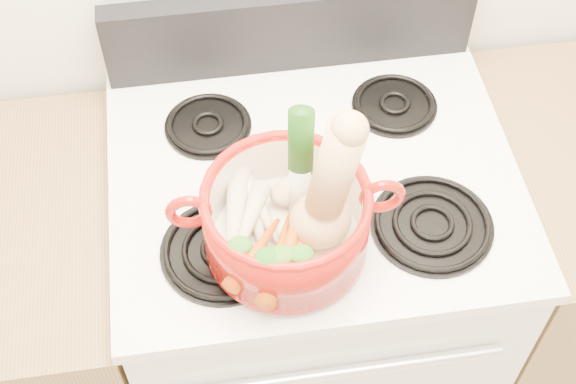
{
  "coord_description": "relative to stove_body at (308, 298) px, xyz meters",
  "views": [
    {
      "loc": [
        -0.19,
        0.46,
        2.15
      ],
      "look_at": [
        -0.08,
        1.21,
        1.14
      ],
      "focal_mm": 50.0,
      "sensor_mm": 36.0,
      "label": 1
    }
  ],
  "objects": [
    {
      "name": "carrot_3",
      "position": [
        -0.1,
        -0.24,
        0.57
      ],
      "size": [
        0.07,
        0.13,
        0.04
      ],
      "primitive_type": "cone",
      "rotation": [
        1.66,
        0.0,
        -0.32
      ],
      "color": "#CF600A",
      "rests_on": "dutch_oven"
    },
    {
      "name": "control_backsplash",
      "position": [
        0.0,
        0.3,
        0.58
      ],
      "size": [
        0.76,
        0.05,
        0.18
      ],
      "primitive_type": "cube",
      "color": "black",
      "rests_on": "cooktop"
    },
    {
      "name": "pot_handle_right",
      "position": [
        0.08,
        -0.18,
        0.63
      ],
      "size": [
        0.08,
        0.02,
        0.08
      ],
      "primitive_type": "torus",
      "rotation": [
        1.57,
        0.0,
        -0.05
      ],
      "color": "#97110A",
      "rests_on": "dutch_oven"
    },
    {
      "name": "leek",
      "position": [
        -0.05,
        -0.12,
        0.67
      ],
      "size": [
        0.05,
        0.06,
        0.27
      ],
      "primitive_type": "cylinder",
      "rotation": [
        0.03,
        0.0,
        -0.21
      ],
      "color": "white",
      "rests_on": "dutch_oven"
    },
    {
      "name": "stove_body",
      "position": [
        0.0,
        0.0,
        0.0
      ],
      "size": [
        0.76,
        0.65,
        0.92
      ],
      "primitive_type": "cube",
      "color": "silver",
      "rests_on": "floor"
    },
    {
      "name": "burner_front_left",
      "position": [
        -0.19,
        -0.16,
        0.5
      ],
      "size": [
        0.22,
        0.22,
        0.02
      ],
      "primitive_type": "cylinder",
      "color": "black",
      "rests_on": "cooktop"
    },
    {
      "name": "carrot_0",
      "position": [
        -0.1,
        -0.23,
        0.56
      ],
      "size": [
        0.1,
        0.18,
        0.05
      ],
      "primitive_type": "cone",
      "rotation": [
        1.66,
        0.0,
        -0.38
      ],
      "color": "#B95709",
      "rests_on": "dutch_oven"
    },
    {
      "name": "dutch_oven",
      "position": [
        -0.08,
        -0.17,
        0.58
      ],
      "size": [
        0.3,
        0.3,
        0.14
      ],
      "primitive_type": "cylinder",
      "rotation": [
        0.0,
        0.0,
        -0.05
      ],
      "color": "#97110A",
      "rests_on": "burner_front_left"
    },
    {
      "name": "parsnip_0",
      "position": [
        -0.13,
        -0.12,
        0.56
      ],
      "size": [
        0.07,
        0.24,
        0.06
      ],
      "primitive_type": "cone",
      "rotation": [
        1.66,
        0.0,
        0.09
      ],
      "color": "beige",
      "rests_on": "dutch_oven"
    },
    {
      "name": "burner_back_left",
      "position": [
        -0.19,
        0.14,
        0.5
      ],
      "size": [
        0.17,
        0.17,
        0.02
      ],
      "primitive_type": "cylinder",
      "color": "black",
      "rests_on": "cooktop"
    },
    {
      "name": "parsnip_1",
      "position": [
        -0.17,
        -0.16,
        0.57
      ],
      "size": [
        0.09,
        0.23,
        0.07
      ],
      "primitive_type": "cone",
      "rotation": [
        1.66,
        0.0,
        -0.22
      ],
      "color": "beige",
      "rests_on": "dutch_oven"
    },
    {
      "name": "burner_front_right",
      "position": [
        0.19,
        -0.16,
        0.5
      ],
      "size": [
        0.22,
        0.22,
        0.02
      ],
      "primitive_type": "cylinder",
      "color": "black",
      "rests_on": "cooktop"
    },
    {
      "name": "ginger",
      "position": [
        -0.06,
        -0.09,
        0.56
      ],
      "size": [
        0.1,
        0.08,
        0.04
      ],
      "primitive_type": "ellipsoid",
      "rotation": [
        0.0,
        0.0,
        0.37
      ],
      "color": "#D4B382",
      "rests_on": "dutch_oven"
    },
    {
      "name": "carrot_1",
      "position": [
        -0.14,
        -0.22,
        0.56
      ],
      "size": [
        0.12,
        0.14,
        0.05
      ],
      "primitive_type": "cone",
      "rotation": [
        1.66,
        0.0,
        -0.69
      ],
      "color": "#C75109",
      "rests_on": "dutch_oven"
    },
    {
      "name": "burner_back_right",
      "position": [
        0.19,
        0.14,
        0.5
      ],
      "size": [
        0.17,
        0.17,
        0.02
      ],
      "primitive_type": "cylinder",
      "color": "black",
      "rests_on": "cooktop"
    },
    {
      "name": "parsnip_2",
      "position": [
        -0.12,
        -0.12,
        0.57
      ],
      "size": [
        0.1,
        0.19,
        0.06
      ],
      "primitive_type": "cone",
      "rotation": [
        1.66,
        0.0,
        0.32
      ],
      "color": "#EFE2C2",
      "rests_on": "dutch_oven"
    },
    {
      "name": "oven_handle",
      "position": [
        0.0,
        -0.34,
        0.32
      ],
      "size": [
        0.6,
        0.02,
        0.02
      ],
      "primitive_type": "cylinder",
      "rotation": [
        0.0,
        1.57,
        0.0
      ],
      "color": "silver",
      "rests_on": "stove_body"
    },
    {
      "name": "pot_handle_left",
      "position": [
        -0.24,
        -0.16,
        0.63
      ],
      "size": [
        0.08,
        0.02,
        0.08
      ],
      "primitive_type": "torus",
      "rotation": [
        1.57,
        0.0,
        -0.05
      ],
      "color": "#97110A",
      "rests_on": "dutch_oven"
    },
    {
      "name": "cooktop",
      "position": [
        0.0,
        0.0,
        0.47
      ],
      "size": [
        0.78,
        0.67,
        0.03
      ],
      "primitive_type": "cube",
      "color": "white",
      "rests_on": "stove_body"
    },
    {
      "name": "carrot_4",
      "position": [
        -0.07,
        -0.2,
        0.58
      ],
      "size": [
        0.09,
        0.17,
        0.05
      ],
      "primitive_type": "cone",
      "rotation": [
        1.66,
        0.0,
        -0.37
      ],
      "color": "#BD5909",
      "rests_on": "dutch_oven"
    },
    {
      "name": "squash",
      "position": [
        -0.02,
        -0.18,
        0.67
      ],
      "size": [
        0.19,
        0.15,
        0.29
      ],
      "primitive_type": null,
      "rotation": [
        0.0,
        0.2,
        0.29
      ],
      "color": "tan",
      "rests_on": "dutch_oven"
    },
    {
      "name": "parsnip_3",
      "position": [
        -0.14,
        -0.17,
        0.58
      ],
      "size": [
        0.1,
        0.17,
        0.05
      ],
      "primitive_type": "cone",
      "rotation": [
        1.66,
        0.0,
        -0.44
      ],
      "color": "beige",
      "rests_on": "dutch_oven"
    },
    {
      "name": "carrot_2",
      "position": [
        -0.06,
        -0.2,
        0.57
      ],
      "size": [
        0.05,
        0.17,
        0.05
      ],
      "primitive_type": "cone",
      "rotation": [
        1.66,
        0.0,
        -0.13
      ],
      "color": "#CE4A0A",
      "rests_on": "dutch_oven"
    }
  ]
}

